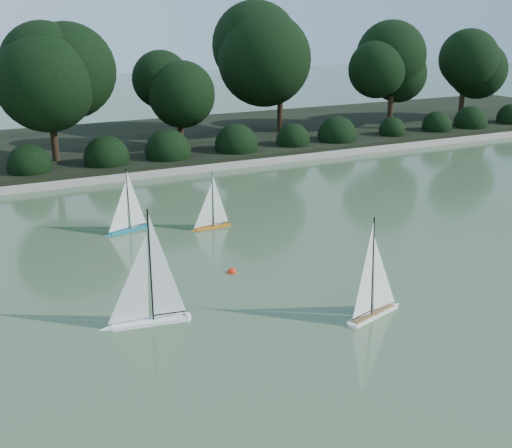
% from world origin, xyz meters
% --- Properties ---
extents(ground, '(80.00, 80.00, 0.00)m').
position_xyz_m(ground, '(0.00, 0.00, 0.00)').
color(ground, '#354E2E').
rests_on(ground, ground).
extents(pond_coping, '(40.00, 0.35, 0.18)m').
position_xyz_m(pond_coping, '(0.00, 9.00, 0.09)').
color(pond_coping, gray).
rests_on(pond_coping, ground).
extents(far_bank, '(40.00, 8.00, 0.30)m').
position_xyz_m(far_bank, '(0.00, 13.00, 0.15)').
color(far_bank, black).
rests_on(far_bank, ground).
extents(tree_line, '(26.31, 3.93, 4.39)m').
position_xyz_m(tree_line, '(1.23, 11.44, 2.64)').
color(tree_line, black).
rests_on(tree_line, ground).
extents(shrub_hedge, '(29.10, 1.10, 1.10)m').
position_xyz_m(shrub_hedge, '(0.00, 9.90, 0.45)').
color(shrub_hedge, black).
rests_on(shrub_hedge, ground).
extents(sailboat_white_a, '(1.39, 0.42, 1.88)m').
position_xyz_m(sailboat_white_a, '(-3.59, 0.45, 0.30)').
color(sailboat_white_a, white).
rests_on(sailboat_white_a, ground).
extents(sailboat_white_b, '(1.22, 0.51, 1.68)m').
position_xyz_m(sailboat_white_b, '(-0.28, -0.82, 0.26)').
color(sailboat_white_b, white).
rests_on(sailboat_white_b, ground).
extents(sailboat_orange, '(0.95, 0.17, 1.29)m').
position_xyz_m(sailboat_orange, '(-1.03, 4.11, 0.20)').
color(sailboat_orange, orange).
rests_on(sailboat_orange, ground).
extents(sailboat_teal, '(1.05, 0.38, 1.44)m').
position_xyz_m(sailboat_teal, '(-2.69, 4.69, 0.23)').
color(sailboat_teal, '#14768B').
rests_on(sailboat_teal, ground).
extents(race_buoy, '(0.16, 0.16, 0.16)m').
position_xyz_m(race_buoy, '(-1.59, 1.68, 0.00)').
color(race_buoy, red).
rests_on(race_buoy, ground).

